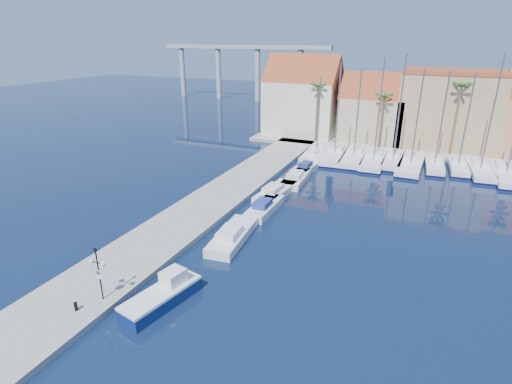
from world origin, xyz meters
TOP-DOWN VIEW (x-y plane):
  - ground at (0.00, 0.00)m, footprint 260.00×260.00m
  - quay_west at (-9.00, 13.50)m, footprint 6.00×77.00m
  - shore_north at (10.00, 48.00)m, footprint 54.00×16.00m
  - lamp_post at (-7.00, -4.45)m, footprint 1.28×0.39m
  - bollard at (-7.68, -6.03)m, footprint 0.23×0.23m
  - fishing_boat at (-3.51, -2.65)m, footprint 3.03×6.00m
  - motorboat_west_0 at (-3.31, 6.94)m, footprint 2.99×7.36m
  - motorboat_west_1 at (-3.18, 13.80)m, footprint 1.99×6.19m
  - motorboat_west_2 at (-3.72, 18.22)m, footprint 2.86×7.29m
  - motorboat_west_3 at (-3.12, 23.62)m, footprint 2.70×7.18m
  - motorboat_west_4 at (-3.08, 28.01)m, footprint 2.06×5.33m
  - motorboat_west_5 at (-3.95, 33.86)m, footprint 2.69×6.58m
  - motorboat_west_6 at (-3.05, 37.86)m, footprint 2.13×5.52m
  - sailboat_0 at (-3.90, 35.89)m, footprint 3.16×10.50m
  - sailboat_1 at (-1.19, 35.70)m, footprint 3.57×11.33m
  - sailboat_2 at (1.51, 36.01)m, footprint 3.69×11.70m
  - sailboat_3 at (4.37, 35.46)m, footprint 3.27×11.14m
  - sailboat_4 at (6.87, 36.32)m, footprint 2.55×9.38m
  - sailboat_5 at (9.27, 35.28)m, footprint 3.30×11.30m
  - sailboat_6 at (12.14, 36.18)m, footprint 2.80×8.58m
  - sailboat_7 at (15.01, 36.82)m, footprint 2.76×8.49m
  - sailboat_8 at (17.54, 36.39)m, footprint 3.46×10.12m
  - sailboat_9 at (20.32, 35.58)m, footprint 3.37×10.96m
  - building_0 at (-10.00, 47.00)m, footprint 12.30×9.00m
  - building_1 at (2.00, 47.00)m, footprint 10.30×8.00m
  - building_2 at (13.00, 48.00)m, footprint 14.20×10.20m
  - palm_0 at (-6.00, 42.00)m, footprint 2.60×2.60m
  - palm_1 at (4.00, 42.00)m, footprint 2.60×2.60m
  - palm_2 at (14.00, 42.00)m, footprint 2.60×2.60m
  - viaduct at (-39.07, 82.00)m, footprint 48.00×2.20m

SIDE VIEW (x-z plane):
  - ground at x=0.00m, z-range 0.00..0.00m
  - quay_west at x=-9.00m, z-range 0.00..0.50m
  - shore_north at x=10.00m, z-range 0.00..0.50m
  - motorboat_west_5 at x=-3.95m, z-range -0.19..1.21m
  - motorboat_west_6 at x=-3.05m, z-range -0.19..1.21m
  - motorboat_west_0 at x=-3.31m, z-range -0.19..1.21m
  - motorboat_west_1 at x=-3.18m, z-range -0.19..1.21m
  - motorboat_west_2 at x=-3.72m, z-range -0.19..1.21m
  - motorboat_west_3 at x=-3.12m, z-range -0.19..1.21m
  - motorboat_west_4 at x=-3.08m, z-range -0.19..1.21m
  - sailboat_9 at x=20.32m, z-range -5.25..6.38m
  - sailboat_2 at x=1.51m, z-range -5.70..6.84m
  - sailboat_0 at x=-3.90m, z-range -5.17..6.31m
  - sailboat_5 at x=9.27m, z-range -5.86..7.00m
  - sailboat_1 at x=-1.19m, z-range -6.08..7.24m
  - sailboat_3 at x=4.37m, z-range -6.46..7.63m
  - sailboat_8 at x=17.54m, z-range -6.75..7.98m
  - sailboat_7 at x=15.01m, z-range -5.66..6.90m
  - sailboat_6 at x=12.14m, z-range -5.73..6.97m
  - sailboat_4 at x=6.87m, z-range -6.65..7.91m
  - fishing_boat at x=-3.51m, z-range -0.34..1.67m
  - bollard at x=-7.68m, z-range 0.50..1.06m
  - lamp_post at x=-7.00m, z-range 1.09..4.86m
  - building_1 at x=2.00m, z-range -0.20..10.80m
  - building_2 at x=13.00m, z-range 0.51..12.01m
  - building_0 at x=-10.00m, z-range -0.23..13.27m
  - palm_1 at x=4.00m, z-range 3.56..12.71m
  - palm_0 at x=-6.00m, z-range 4.00..14.15m
  - palm_2 at x=14.00m, z-range 4.44..15.59m
  - viaduct at x=-39.07m, z-range 3.02..17.47m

